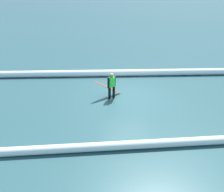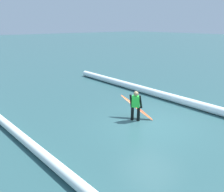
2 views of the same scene
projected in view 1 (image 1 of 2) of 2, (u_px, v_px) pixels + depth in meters
name	position (u px, v px, depth m)	size (l,w,h in m)	color
ground_plane	(127.00, 96.00, 13.57)	(180.09, 180.09, 0.00)	#295053
surfer	(112.00, 84.00, 13.01)	(0.44, 0.45, 1.38)	black
surfboard	(108.00, 87.00, 13.36)	(1.56, 0.93, 1.06)	#E55926
wave_crest_foreground	(164.00, 72.00, 16.58)	(0.43, 0.43, 25.64)	white
wave_crest_midground	(106.00, 146.00, 9.07)	(0.33, 0.33, 21.55)	white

